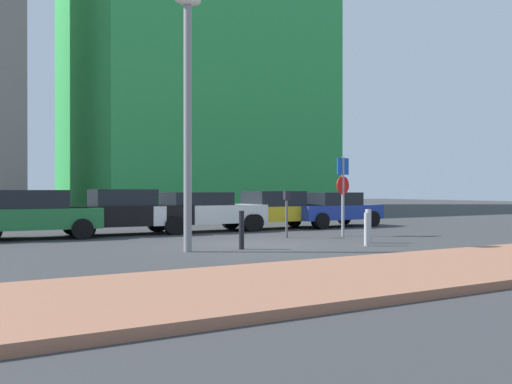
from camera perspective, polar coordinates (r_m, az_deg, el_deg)
ground_plane at (r=15.85m, az=-0.10°, el=-5.32°), size 120.00×120.00×0.00m
sidewalk_brick at (r=10.98m, az=16.68°, el=-7.43°), size 40.00×3.71×0.14m
parked_car_green at (r=19.00m, az=-21.71°, el=-2.01°), size 4.21×2.25×1.52m
parked_car_black at (r=19.82m, az=-13.09°, el=-1.92°), size 4.47×2.20×1.54m
parked_car_white at (r=20.76m, az=-5.42°, el=-1.89°), size 4.46×1.97×1.44m
parked_car_yellow at (r=22.36m, az=1.91°, el=-1.75°), size 4.42×2.04×1.48m
parked_car_blue at (r=23.68m, az=7.74°, el=-1.67°), size 4.24×2.18×1.42m
parking_sign_post at (r=18.92m, az=8.71°, el=0.53°), size 0.59×0.15×2.61m
parking_meter at (r=18.07m, az=3.09°, el=-1.58°), size 0.18×0.14×1.49m
street_lamp at (r=14.25m, az=-6.87°, el=9.32°), size 0.70×0.36×6.36m
traffic_bollard_near at (r=14.62m, az=-1.46°, el=-3.84°), size 0.14×0.14×0.99m
traffic_bollard_mid at (r=16.63m, az=11.20°, el=-3.38°), size 0.17×0.17×0.97m
traffic_bollard_far at (r=15.77m, az=11.02°, el=-3.70°), size 0.13×0.13×0.91m
building_colorful_midrise at (r=49.63m, az=-6.62°, el=13.50°), size 18.59×17.51×25.86m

